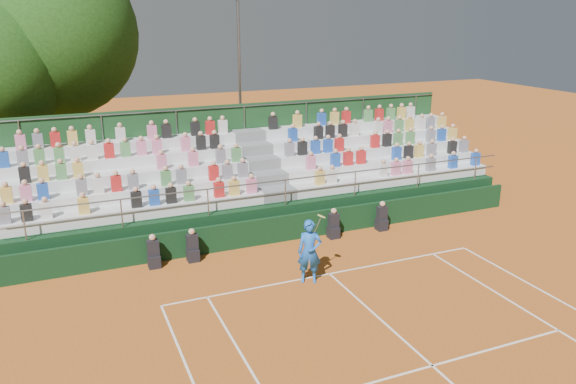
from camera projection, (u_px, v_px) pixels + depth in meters
name	position (u px, v px, depth m)	size (l,w,h in m)	color
ground	(329.00, 274.00, 18.38)	(90.00, 90.00, 0.00)	#B35A1D
courtside_wall	(291.00, 227.00, 21.04)	(20.00, 0.15, 1.00)	black
line_officials	(272.00, 236.00, 20.30)	(9.28, 0.40, 1.19)	black
grandstand	(261.00, 189.00, 23.71)	(20.00, 5.20, 4.40)	black
tennis_player	(310.00, 251.00, 17.56)	(0.97, 0.76, 2.22)	blue
tree_east	(53.00, 34.00, 25.48)	(7.62, 7.62, 11.09)	#3A2315
floodlight_mast	(239.00, 71.00, 29.31)	(0.60, 0.25, 9.23)	gray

